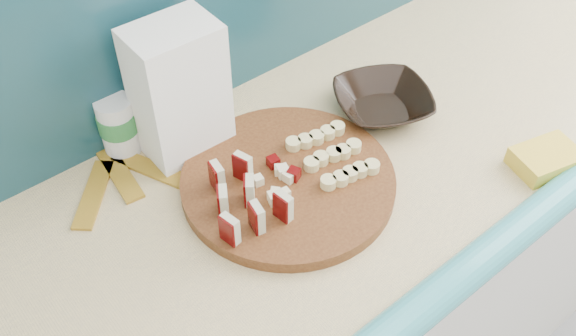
% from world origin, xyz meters
% --- Properties ---
extents(kitchen_counter, '(2.20, 0.63, 0.91)m').
position_xyz_m(kitchen_counter, '(0.10, 1.50, 0.46)').
color(kitchen_counter, silver).
rests_on(kitchen_counter, ground).
extents(cutting_board, '(0.41, 0.41, 0.02)m').
position_xyz_m(cutting_board, '(0.10, 1.51, 0.92)').
color(cutting_board, '#411F0D').
rests_on(cutting_board, kitchen_counter).
extents(apple_wedges, '(0.11, 0.15, 0.05)m').
position_xyz_m(apple_wedges, '(0.00, 1.50, 0.96)').
color(apple_wedges, beige).
rests_on(apple_wedges, cutting_board).
extents(apple_chunks, '(0.06, 0.06, 0.02)m').
position_xyz_m(apple_chunks, '(0.08, 1.51, 0.94)').
color(apple_chunks, beige).
rests_on(apple_chunks, cutting_board).
extents(banana_slices, '(0.13, 0.15, 0.02)m').
position_xyz_m(banana_slices, '(0.19, 1.49, 0.94)').
color(banana_slices, '#DDCF87').
rests_on(banana_slices, cutting_board).
extents(brown_bowl, '(0.24, 0.24, 0.04)m').
position_xyz_m(brown_bowl, '(0.36, 1.54, 0.93)').
color(brown_bowl, black).
rests_on(brown_bowl, kitchen_counter).
extents(flour_bag, '(0.15, 0.11, 0.25)m').
position_xyz_m(flour_bag, '(0.02, 1.70, 1.03)').
color(flour_bag, white).
rests_on(flour_bag, kitchen_counter).
extents(canister, '(0.07, 0.07, 0.11)m').
position_xyz_m(canister, '(-0.07, 1.76, 0.97)').
color(canister, white).
rests_on(canister, kitchen_counter).
extents(sponge, '(0.13, 0.10, 0.03)m').
position_xyz_m(sponge, '(0.47, 1.26, 0.93)').
color(sponge, yellow).
rests_on(sponge, kitchen_counter).
extents(banana_peel, '(0.21, 0.18, 0.01)m').
position_xyz_m(banana_peel, '(-0.11, 1.70, 0.91)').
color(banana_peel, gold).
rests_on(banana_peel, kitchen_counter).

